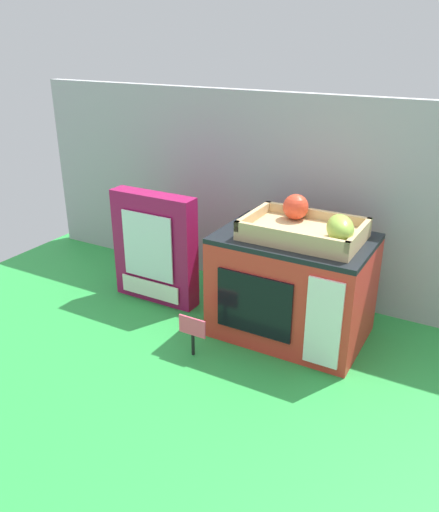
{
  "coord_description": "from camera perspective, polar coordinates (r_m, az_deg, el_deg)",
  "views": [
    {
      "loc": [
        0.56,
        -1.03,
        0.7
      ],
      "look_at": [
        -0.05,
        0.04,
        0.17
      ],
      "focal_mm": 36.35,
      "sensor_mm": 36.0,
      "label": 1
    }
  ],
  "objects": [
    {
      "name": "food_groups_crate",
      "position": [
        1.21,
        9.71,
        3.06
      ],
      "size": [
        0.27,
        0.18,
        0.08
      ],
      "color": "tan",
      "rests_on": "toy_microwave"
    },
    {
      "name": "price_sign",
      "position": [
        1.21,
        -3.01,
        -8.17
      ],
      "size": [
        0.07,
        0.01,
        0.1
      ],
      "color": "black",
      "rests_on": "ground"
    },
    {
      "name": "ground_plane",
      "position": [
        1.36,
        0.91,
        -7.62
      ],
      "size": [
        1.7,
        1.7,
        0.0
      ],
      "primitive_type": "plane",
      "color": "green",
      "rests_on": "ground"
    },
    {
      "name": "display_back_panel",
      "position": [
        1.47,
        6.08,
        6.65
      ],
      "size": [
        1.61,
        0.03,
        0.56
      ],
      "primitive_type": "cube",
      "color": "#A0A3A8",
      "rests_on": "ground"
    },
    {
      "name": "cookie_set_box",
      "position": [
        1.44,
        -7.14,
        0.85
      ],
      "size": [
        0.25,
        0.06,
        0.31
      ],
      "color": "#99144C",
      "rests_on": "ground"
    },
    {
      "name": "toy_microwave",
      "position": [
        1.28,
        7.98,
        -3.31
      ],
      "size": [
        0.36,
        0.25,
        0.26
      ],
      "color": "red",
      "rests_on": "ground"
    }
  ]
}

